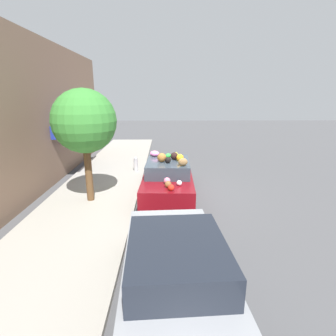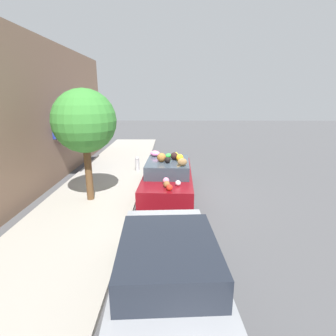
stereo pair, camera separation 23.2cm
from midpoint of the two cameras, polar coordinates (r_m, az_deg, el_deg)
name	(u,v)px [view 1 (the left image)]	position (r m, az deg, el deg)	size (l,w,h in m)	color
ground_plane	(168,194)	(10.12, -0.76, -5.74)	(60.00, 60.00, 0.00)	#4C4C4F
sidewalk_curb	(97,193)	(10.44, -15.81, -5.26)	(24.00, 3.20, 0.14)	#9E998E
building_facade	(30,118)	(10.78, -28.40, 9.55)	(18.00, 1.20, 5.85)	#846651
street_tree	(84,122)	(9.05, -18.47, 9.52)	(2.08, 2.08, 3.77)	brown
fire_hydrant	(136,164)	(12.69, -7.56, 0.88)	(0.20, 0.20, 0.70)	#B2B2B7
art_car	(168,176)	(9.85, -0.70, -1.85)	(4.58, 1.89, 1.70)	maroon
parked_car_plain	(176,273)	(4.85, 0.26, -21.99)	(4.41, 2.02, 1.42)	gray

